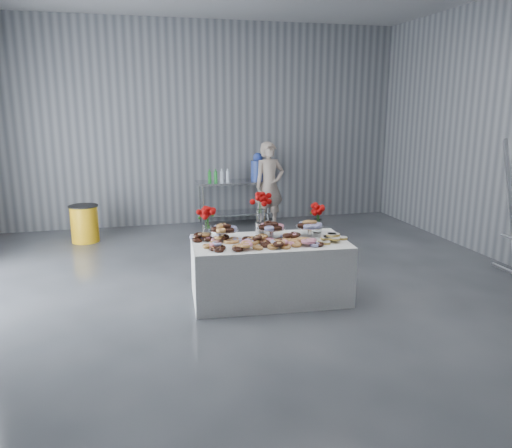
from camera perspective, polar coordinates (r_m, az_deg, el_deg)
The scene contains 16 objects.
ground at distance 6.29m, azimuth 0.89°, elevation -8.80°, with size 9.00×9.00×0.00m, color #33353A.
room_walls at distance 5.83m, azimuth -1.90°, elevation 15.97°, with size 8.04×9.04×4.02m.
display_table at distance 6.26m, azimuth 1.56°, elevation -5.26°, with size 1.90×1.00×0.75m, color white.
prep_table at distance 10.08m, azimuth -2.56°, elevation 3.35°, with size 1.50×0.60×0.90m.
donut_mounds at distance 6.09m, azimuth 1.71°, elevation -1.66°, with size 1.80×0.80×0.09m, color #C98449, non-canonical shape.
cake_stand_left at distance 6.18m, azimuth -3.70°, elevation -0.56°, with size 0.36×0.36×0.17m.
cake_stand_mid at distance 6.27m, azimuth 1.76°, elevation -0.33°, with size 0.36×0.36×0.17m.
cake_stand_right at distance 6.39m, azimuth 6.16°, elevation -0.14°, with size 0.36×0.36×0.17m.
danish_pile at distance 6.19m, azimuth 8.69°, elevation -1.47°, with size 0.48×0.48×0.11m, color silver, non-canonical shape.
bouquet_left at distance 6.22m, azimuth -5.65°, elevation 0.98°, with size 0.26×0.26×0.42m.
bouquet_right at distance 6.53m, azimuth 7.09°, elevation 1.55°, with size 0.26×0.26×0.42m.
bouquet_center at distance 6.39m, azimuth 0.53°, elevation 2.13°, with size 0.26×0.26×0.57m.
water_jug at distance 10.12m, azimuth 0.20°, elevation 6.43°, with size 0.28×0.28×0.55m.
drink_bottles at distance 9.86m, azimuth -4.29°, elevation 5.54°, with size 0.54×0.08×0.27m, color #268C33, non-canonical shape.
person at distance 9.77m, azimuth 1.53°, elevation 4.40°, with size 0.62×0.41×1.70m, color #CC8C93.
trash_barrel at distance 9.37m, azimuth -19.00°, elevation 0.05°, with size 0.51×0.51×0.66m.
Camera 1 is at (-1.53, -5.62, 2.38)m, focal length 35.00 mm.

